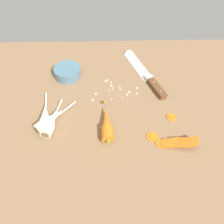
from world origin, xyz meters
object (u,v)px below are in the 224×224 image
carrot_slice_stray_near (153,137)px  parsnip_mid_right (51,122)px  chefs_knife (142,71)px  parsnip_front (50,120)px  carrot_slice_stack (177,143)px  whole_carrot (107,124)px  parsnip_mid_left (45,117)px  carrot_slice_stray_mid (171,117)px  prep_bowl (67,72)px

carrot_slice_stray_near → parsnip_mid_right: bearing=170.8°
chefs_knife → parsnip_front: size_ratio=2.19×
carrot_slice_stack → whole_carrot: bearing=161.3°
parsnip_mid_right → parsnip_mid_left: bearing=133.8°
parsnip_front → carrot_slice_stack: size_ratio=1.10×
whole_carrot → carrot_slice_stray_near: 16.40cm
whole_carrot → carrot_slice_stray_near: bearing=-16.2°
carrot_slice_stack → carrot_slice_stray_mid: bearing=88.6°
parsnip_front → parsnip_mid_left: size_ratio=0.80×
chefs_knife → prep_bowl: (-31.83, -1.61, 1.50)cm
parsnip_front → carrot_slice_stack: 44.57cm
parsnip_front → prep_bowl: same height
whole_carrot → parsnip_mid_left: 22.21cm
parsnip_mid_left → whole_carrot: bearing=-9.4°
chefs_knife → carrot_slice_stray_mid: chefs_knife is taller
parsnip_front → carrot_slice_stray_mid: 43.74cm
chefs_knife → whole_carrot: (-15.58, -29.54, 1.45)cm
whole_carrot → carrot_slice_stray_mid: size_ratio=5.29×
parsnip_mid_left → prep_bowl: (5.66, 24.33, 0.17)cm
parsnip_mid_right → carrot_slice_stack: parsnip_mid_right is taller
parsnip_mid_left → chefs_knife: bearing=34.7°
chefs_knife → whole_carrot: 33.43cm
chefs_knife → parsnip_mid_left: (-37.49, -25.93, 1.33)cm
whole_carrot → parsnip_mid_left: whole_carrot is taller
whole_carrot → carrot_slice_stray_mid: bearing=9.5°
chefs_knife → carrot_slice_stack: bearing=-78.3°
carrot_slice_stray_near → carrot_slice_stack: bearing=-23.5°
prep_bowl → parsnip_mid_right: bearing=-97.1°
carrot_slice_stack → parsnip_mid_left: bearing=165.7°
carrot_slice_stack → carrot_slice_stray_near: 8.46cm
carrot_slice_stack → carrot_slice_stray_near: (-7.69, 3.34, -1.12)cm
chefs_knife → carrot_slice_stray_near: 34.09cm
parsnip_mid_right → whole_carrot: bearing=-3.4°
parsnip_mid_left → carrot_slice_stray_mid: (45.56, 0.36, -1.62)cm
parsnip_front → prep_bowl: 25.89cm
parsnip_front → parsnip_mid_left: 2.28cm
chefs_knife → prep_bowl: bearing=-177.1°
chefs_knife → carrot_slice_stray_mid: (8.07, -25.58, -0.29)cm
carrot_slice_stack → parsnip_front: bearing=166.8°
carrot_slice_stack → parsnip_mid_right: bearing=168.1°
carrot_slice_stray_mid → prep_bowl: size_ratio=0.32×
carrot_slice_stray_near → carrot_slice_stray_mid: same height
chefs_knife → carrot_slice_stray_mid: bearing=-72.5°
whole_carrot → parsnip_mid_right: 19.62cm
parsnip_mid_right → prep_bowl: size_ratio=1.58×
parsnip_front → carrot_slice_stray_near: (35.70, -6.87, -1.62)cm
carrot_slice_stray_mid → prep_bowl: prep_bowl is taller
parsnip_mid_right → carrot_slice_stray_mid: (43.23, 2.79, -1.62)cm
parsnip_mid_right → carrot_slice_stray_mid: 43.35cm
parsnip_front → carrot_slice_stray_near: size_ratio=3.61×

